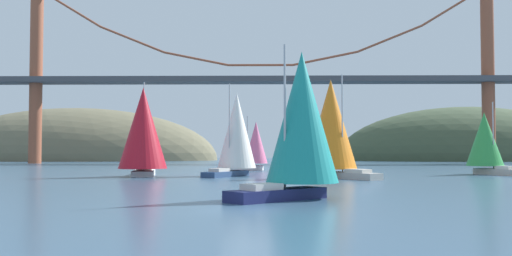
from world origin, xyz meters
name	(u,v)px	position (x,y,z in m)	size (l,w,h in m)	color
ground_plane	(247,210)	(0.00, 0.00, 0.00)	(360.00, 360.00, 0.00)	#385670
headland_right	(467,160)	(60.00, 135.00, 0.00)	(76.34, 44.00, 31.24)	#425138
headland_left	(76,160)	(-55.00, 135.00, 0.00)	(84.01, 44.00, 30.76)	#6B664C
suspension_bridge	(261,77)	(0.00, 95.00, 19.17)	(136.85, 6.00, 39.69)	brown
sailboat_green_sail	(485,141)	(27.88, 40.19, 4.07)	(5.97, 7.66, 8.79)	#B7B2A8
sailboat_crimson_sail	(143,130)	(-12.82, 34.38, 5.24)	(6.26, 9.72, 10.88)	white
sailboat_orange_sail	(332,126)	(8.11, 31.78, 5.59)	(8.47, 9.63, 10.96)	#B7B2A8
sailboat_teal_sail	(301,121)	(3.13, 6.50, 4.80)	(7.92, 7.59, 9.39)	#191E4C
sailboat_white_mainsail	(236,132)	(-2.39, 36.30, 5.05)	(6.70, 8.66, 10.57)	navy
sailboat_pink_spinnaker	(255,145)	(-0.54, 53.70, 3.79)	(6.74, 3.85, 8.00)	white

